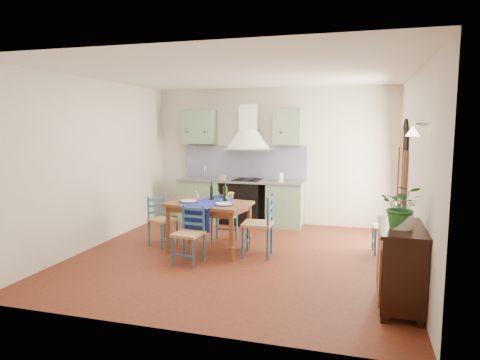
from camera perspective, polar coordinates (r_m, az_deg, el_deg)
name	(u,v)px	position (r m, az deg, el deg)	size (l,w,h in m)	color
floor	(238,257)	(6.79, -0.21, -10.18)	(5.00, 5.00, 0.00)	#411D0E
back_wall	(248,173)	(8.86, 1.02, 0.92)	(5.00, 0.96, 2.80)	beige
right_wall	(412,175)	(6.56, 21.92, 0.63)	(0.26, 5.00, 2.80)	beige
left_wall	(96,163)	(7.59, -18.67, 2.10)	(0.04, 5.00, 2.80)	beige
ceiling	(238,73)	(6.51, -0.23, 14.06)	(5.00, 5.00, 0.01)	silver
dining_table	(209,208)	(6.92, -4.15, -3.77)	(1.36, 1.05, 1.12)	brown
chair_near	(189,234)	(6.42, -6.79, -7.18)	(0.44, 0.44, 0.85)	navy
chair_far	(224,216)	(7.48, -2.16, -4.82)	(0.45, 0.45, 0.90)	navy
chair_left	(162,220)	(7.43, -10.38, -5.28)	(0.52, 0.52, 0.84)	navy
chair_right	(260,225)	(6.71, 2.63, -5.96)	(0.48, 0.48, 0.97)	navy
chair_spare	(387,228)	(7.22, 19.03, -6.04)	(0.41, 0.41, 0.82)	navy
sideboard	(400,263)	(5.18, 20.58, -10.38)	(0.50, 1.05, 0.94)	black
potted_plant	(402,206)	(4.93, 20.81, -3.31)	(0.43, 0.37, 0.48)	#246629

